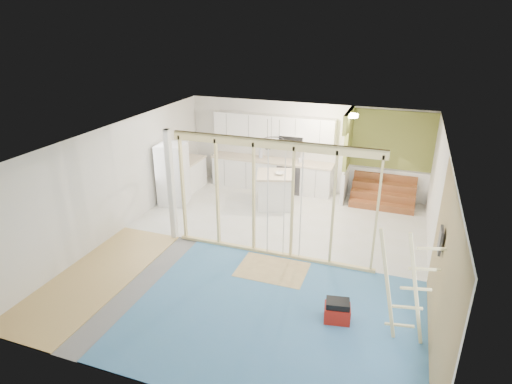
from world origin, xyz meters
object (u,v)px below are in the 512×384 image
(ladder, at_px, (405,288))
(island, at_px, (275,190))
(toolbox, at_px, (337,311))
(fridge, at_px, (173,174))

(ladder, bearing_deg, island, 133.91)
(toolbox, bearing_deg, island, 109.77)
(fridge, height_order, island, fridge)
(fridge, distance_m, toolbox, 6.22)
(toolbox, xyz_separation_m, ladder, (1.00, -0.09, 0.77))
(fridge, distance_m, island, 2.81)
(ladder, bearing_deg, fridge, 155.06)
(fridge, height_order, toolbox, fridge)
(island, height_order, toolbox, island)
(island, distance_m, ladder, 5.52)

